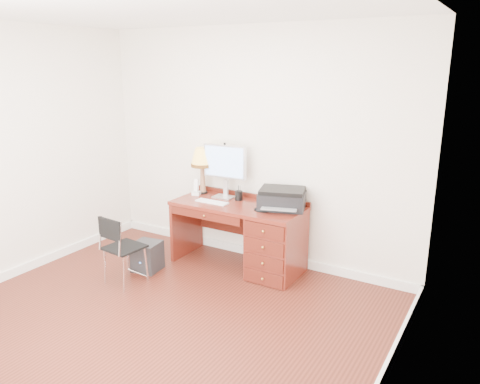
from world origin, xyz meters
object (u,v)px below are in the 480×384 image
Objects in this scene: leg_lamp at (202,160)px; chair at (120,244)px; equipment_box at (147,256)px; phone at (196,190)px; monitor at (225,165)px; printer at (282,198)px; desk at (263,237)px.

leg_lamp reaches higher than chair.
leg_lamp reaches higher than equipment_box.
phone is at bearing 66.25° from equipment_box.
leg_lamp is 1.42m from chair.
monitor is 0.82m from printer.
leg_lamp is 1.30m from equipment_box.
printer is at bearing 47.70° from chair.
monitor is 1.07× the size of printer.
printer is (0.77, -0.04, -0.29)m from monitor.
phone is at bearing 86.72° from chair.
monitor is 0.82× the size of chair.
monitor is at bearing 47.05° from equipment_box.
phone reaches higher than chair.
phone is (-0.95, 0.07, 0.39)m from desk.
equipment_box is at bearing 98.80° from chair.
desk is 7.77× the size of phone.
phone reaches higher than desk.
chair reaches higher than equipment_box.
desk is 0.96m from monitor.
desk is 2.39× the size of monitor.
desk is 0.49m from printer.
phone is 0.97m from equipment_box.
leg_lamp is 1.69× the size of equipment_box.
monitor is 3.24× the size of phone.
desk is 1.34m from equipment_box.
printer is at bearing -2.91° from leg_lamp.
phone is (-0.35, -0.09, -0.34)m from monitor.
printer is at bearing -5.80° from monitor.
equipment_box is at bearing -151.20° from desk.
monitor is 1.37m from equipment_box.
monitor is at bearing 71.96° from chair.
phone is at bearing 165.14° from printer.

